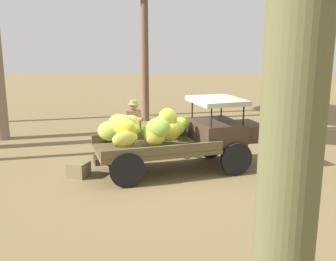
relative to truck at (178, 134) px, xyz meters
name	(u,v)px	position (x,y,z in m)	size (l,w,h in m)	color
ground_plane	(172,170)	(-0.18, -0.04, -0.97)	(60.00, 60.00, 0.00)	olive
truck	(178,134)	(0.00, 0.00, 0.00)	(4.66, 2.80, 1.86)	#402D21
farmer	(134,127)	(-1.22, 0.86, 0.02)	(0.52, 0.48, 1.73)	#464851
wooden_crate	(79,169)	(-2.51, -0.50, -0.78)	(0.45, 0.44, 0.37)	olive
loose_banana_bunch	(111,144)	(-2.03, 1.99, -0.79)	(0.62, 0.36, 0.36)	gold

